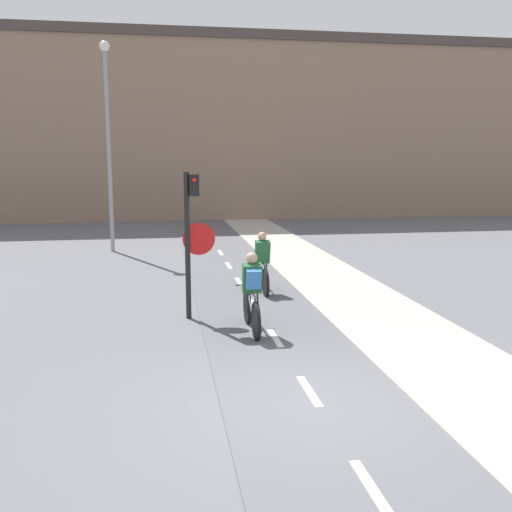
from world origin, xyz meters
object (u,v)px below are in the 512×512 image
(traffic_light_pole, at_px, (191,229))
(cyclist_far, at_px, (262,266))
(cyclist_near, at_px, (252,295))
(street_lamp_far, at_px, (108,127))

(traffic_light_pole, xyz_separation_m, cyclist_far, (1.85, 2.12, -1.22))
(cyclist_near, distance_m, cyclist_far, 3.39)
(street_lamp_far, xyz_separation_m, cyclist_near, (3.46, -10.60, -3.71))
(street_lamp_far, height_order, cyclist_far, street_lamp_far)
(traffic_light_pole, height_order, cyclist_far, traffic_light_pole)
(traffic_light_pole, distance_m, cyclist_near, 1.98)
(cyclist_near, relative_size, cyclist_far, 1.05)
(cyclist_near, bearing_deg, street_lamp_far, 108.10)
(cyclist_near, xyz_separation_m, cyclist_far, (0.78, 3.30, -0.05))
(cyclist_far, bearing_deg, cyclist_near, -103.23)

